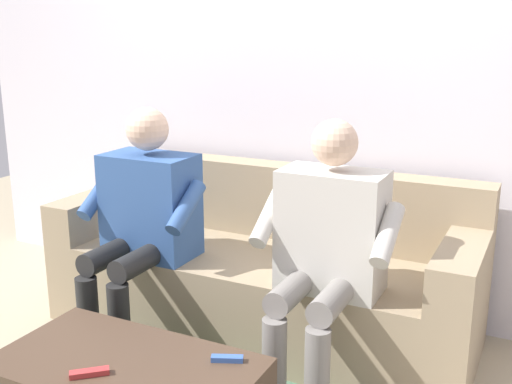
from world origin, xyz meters
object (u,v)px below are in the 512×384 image
at_px(person_right_seated, 144,213).
at_px(couch, 263,274).
at_px(person_left_seated, 327,243).
at_px(remote_blue, 227,359).
at_px(remote_red, 89,373).

bearing_deg(person_right_seated, couch, -142.74).
relative_size(person_left_seated, remote_blue, 10.23).
relative_size(couch, person_left_seated, 1.84).
height_order(remote_red, remote_blue, same).
relative_size(couch, remote_red, 16.24).
height_order(person_left_seated, remote_red, person_left_seated).
xyz_separation_m(person_left_seated, person_right_seated, (0.94, -0.01, 0.00)).
distance_m(remote_red, remote_blue, 0.47).
distance_m(person_left_seated, remote_red, 1.06).
bearing_deg(couch, person_right_seated, 37.26).
relative_size(person_right_seated, remote_blue, 10.20).
distance_m(couch, person_right_seated, 0.69).
distance_m(person_right_seated, remote_red, 1.02).
height_order(person_right_seated, remote_blue, person_right_seated).
bearing_deg(remote_red, couch, -134.16).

